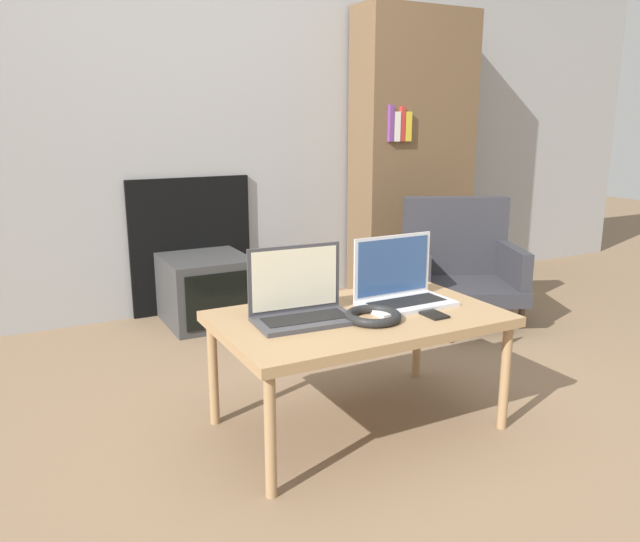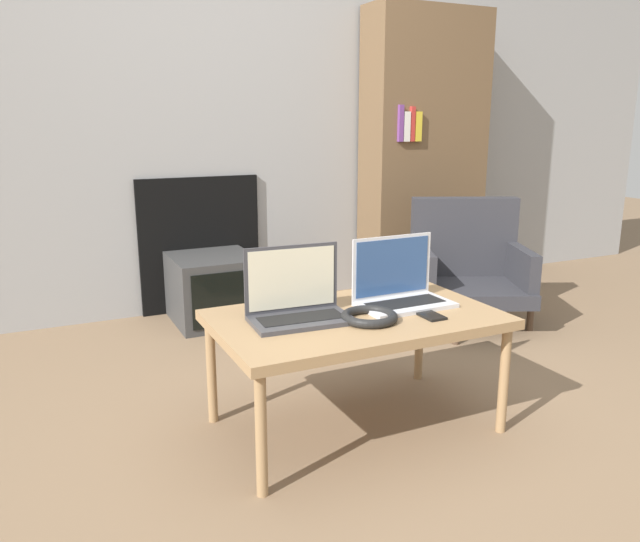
# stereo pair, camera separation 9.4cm
# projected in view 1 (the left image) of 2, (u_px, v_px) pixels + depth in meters

# --- Properties ---
(ground_plane) EXTENTS (14.00, 14.00, 0.00)m
(ground_plane) POSITION_uv_depth(u_px,v_px,m) (378.00, 442.00, 2.22)
(ground_plane) COLOR #7A6047
(wall_back) EXTENTS (7.00, 0.08, 2.60)m
(wall_back) POSITION_uv_depth(u_px,v_px,m) (201.00, 89.00, 3.54)
(wall_back) COLOR #999999
(wall_back) RESTS_ON ground_plane
(table) EXTENTS (1.01, 0.61, 0.44)m
(table) POSITION_uv_depth(u_px,v_px,m) (359.00, 324.00, 2.25)
(table) COLOR #9E7A51
(table) RESTS_ON ground_plane
(laptop_left) EXTENTS (0.36, 0.22, 0.25)m
(laptop_left) POSITION_uv_depth(u_px,v_px,m) (301.00, 302.00, 2.17)
(laptop_left) COLOR #38383D
(laptop_left) RESTS_ON table
(laptop_right) EXTENTS (0.35, 0.21, 0.25)m
(laptop_right) POSITION_uv_depth(u_px,v_px,m) (401.00, 287.00, 2.36)
(laptop_right) COLOR silver
(laptop_right) RESTS_ON table
(headphones) EXTENTS (0.20, 0.20, 0.03)m
(headphones) POSITION_uv_depth(u_px,v_px,m) (373.00, 316.00, 2.17)
(headphones) COLOR black
(headphones) RESTS_ON table
(phone) EXTENTS (0.07, 0.12, 0.01)m
(phone) POSITION_uv_depth(u_px,v_px,m) (432.00, 314.00, 2.23)
(phone) COLOR black
(phone) RESTS_ON table
(tv) EXTENTS (0.45, 0.49, 0.38)m
(tv) POSITION_uv_depth(u_px,v_px,m) (206.00, 290.00, 3.50)
(tv) COLOR #383838
(tv) RESTS_ON ground_plane
(armchair) EXTENTS (0.76, 0.72, 0.69)m
(armchair) POSITION_uv_depth(u_px,v_px,m) (459.00, 262.00, 3.51)
(armchair) COLOR #2D2D33
(armchair) RESTS_ON ground_plane
(bookshelf) EXTENTS (0.81, 0.32, 1.79)m
(bookshelf) POSITION_uv_depth(u_px,v_px,m) (413.00, 154.00, 4.07)
(bookshelf) COLOR brown
(bookshelf) RESTS_ON ground_plane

